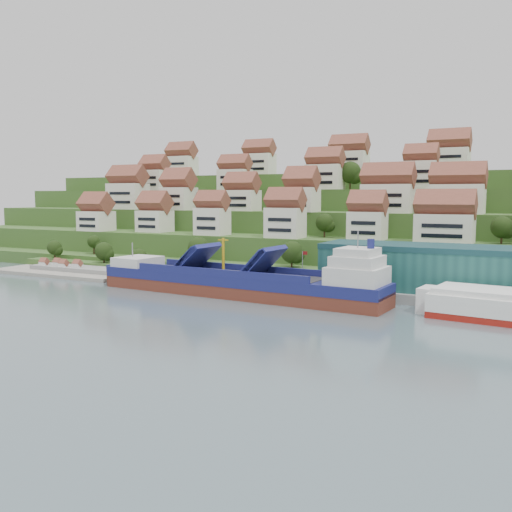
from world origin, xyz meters
The scene contains 10 objects.
ground centered at (0.00, 0.00, 0.00)m, with size 300.00×300.00×0.00m, color slate.
quay centered at (20.00, 15.00, 1.10)m, with size 180.00×14.00×2.20m, color gray.
pebble_beach centered at (-58.00, 12.00, 0.50)m, with size 45.00×20.00×1.00m, color gray.
hillside centered at (0.00, 103.55, 10.66)m, with size 260.00×128.00×31.00m.
hillside_village centered at (1.73, 60.73, 24.32)m, with size 156.60×62.59×28.21m.
hillside_trees centered at (-2.86, 46.55, 17.54)m, with size 139.21×62.19×31.19m.
warehouse centered at (52.00, 17.00, 7.20)m, with size 60.00×15.00×10.00m, color #205853.
flagpole centered at (18.11, 10.00, 6.88)m, with size 1.28×0.16×8.00m.
beach_huts centered at (-60.00, 10.75, 2.10)m, with size 14.40×3.70×2.20m.
cargo_ship centered at (7.19, 1.36, 3.06)m, with size 71.82×15.47×15.72m.
Camera 1 is at (68.90, -111.61, 23.09)m, focal length 40.00 mm.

